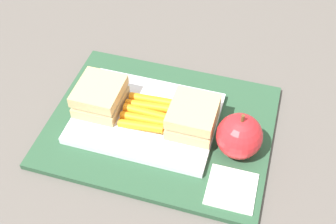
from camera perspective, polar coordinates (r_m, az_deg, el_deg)
name	(u,v)px	position (r m, az deg, el deg)	size (l,w,h in m)	color
ground_plane	(161,127)	(0.72, -0.96, -2.05)	(2.40, 2.40, 0.00)	#56514C
lunchbag_mat	(161,125)	(0.71, -0.97, -1.79)	(0.36, 0.28, 0.01)	#284C33
food_tray	(146,118)	(0.71, -2.91, -0.77)	(0.23, 0.17, 0.01)	white
sandwich_half_left	(100,96)	(0.71, -8.97, 2.07)	(0.07, 0.08, 0.04)	tan
sandwich_half_right	(193,117)	(0.67, 3.31, -0.61)	(0.07, 0.08, 0.04)	tan
carrot_sticks_bundle	(146,112)	(0.70, -2.95, -0.05)	(0.08, 0.07, 0.02)	orange
apple	(239,136)	(0.65, 9.38, -3.16)	(0.07, 0.07, 0.08)	red
paper_napkin	(231,189)	(0.64, 8.38, -10.00)	(0.07, 0.07, 0.00)	white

